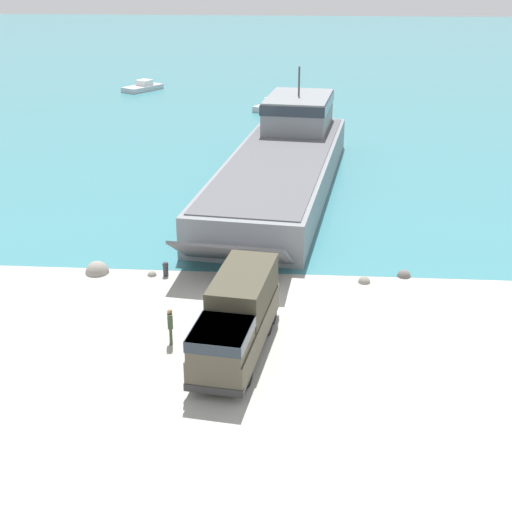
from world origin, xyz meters
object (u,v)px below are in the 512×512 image
soldier_on_ramp (170,324)px  mooring_bollard (166,268)px  moored_boat_a (277,105)px  moored_boat_b (143,87)px  landing_craft (284,159)px  military_truck (237,318)px  cargo_crate (198,375)px

soldier_on_ramp → mooring_bollard: size_ratio=2.10×
soldier_on_ramp → mooring_bollard: soldier_on_ramp is taller
moored_boat_a → moored_boat_b: size_ratio=1.20×
moored_boat_b → mooring_bollard: size_ratio=7.00×
soldier_on_ramp → moored_boat_b: soldier_on_ramp is taller
soldier_on_ramp → moored_boat_b: (-15.45, 64.06, -0.58)m
landing_craft → moored_boat_a: 28.59m
military_truck → mooring_bollard: size_ratio=9.87×
soldier_on_ramp → moored_boat_b: size_ratio=0.30×
moored_boat_a → mooring_bollard: size_ratio=8.41×
cargo_crate → soldier_on_ramp: bearing=119.8°
cargo_crate → landing_craft: bearing=84.9°
moored_boat_b → soldier_on_ramp: bearing=136.0°
military_truck → soldier_on_ramp: size_ratio=4.69×
soldier_on_ramp → moored_boat_a: 53.40m
military_truck → soldier_on_ramp: 3.13m
moored_boat_a → mooring_bollard: (-3.99, -46.09, 0.00)m
moored_boat_a → cargo_crate: 56.27m
landing_craft → cargo_crate: landing_craft is taller
soldier_on_ramp → mooring_bollard: 7.45m
soldier_on_ramp → military_truck: bearing=159.7°
landing_craft → cargo_crate: size_ratio=46.15×
soldier_on_ramp → landing_craft: bearing=-111.8°
moored_boat_a → military_truck: bearing=-61.2°
soldier_on_ramp → cargo_crate: (1.67, -2.92, -0.72)m
military_truck → cargo_crate: bearing=-20.9°
landing_craft → cargo_crate: (-2.48, -27.77, -1.61)m
landing_craft → soldier_on_ramp: bearing=-92.6°
mooring_bollard → cargo_crate: size_ratio=1.19×
soldier_on_ramp → cargo_crate: soldier_on_ramp is taller
military_truck → moored_boat_b: bearing=-156.2°
soldier_on_ramp → cargo_crate: bearing=107.5°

